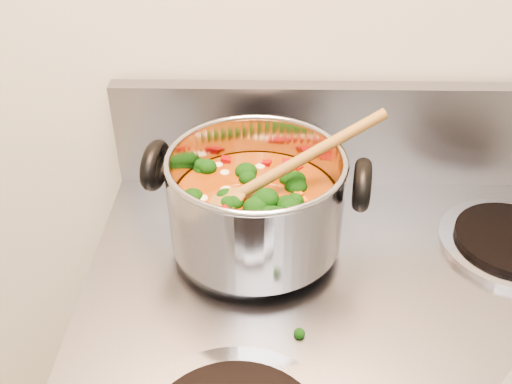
# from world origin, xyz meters

# --- Properties ---
(stockpot) EXTENTS (0.29, 0.23, 0.14)m
(stockpot) POSITION_xyz_m (-0.23, 1.30, 0.99)
(stockpot) COLOR #A7A7AF
(stockpot) RESTS_ON electric_range
(wooden_spoon) EXTENTS (0.25, 0.12, 0.11)m
(wooden_spoon) POSITION_xyz_m (-0.22, 1.31, 1.03)
(wooden_spoon) COLOR brown
(wooden_spoon) RESTS_ON stockpot
(cooktop_crumbs) EXTENTS (0.02, 0.03, 0.01)m
(cooktop_crumbs) POSITION_xyz_m (-0.40, 1.36, 0.92)
(cooktop_crumbs) COLOR black
(cooktop_crumbs) RESTS_ON electric_range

